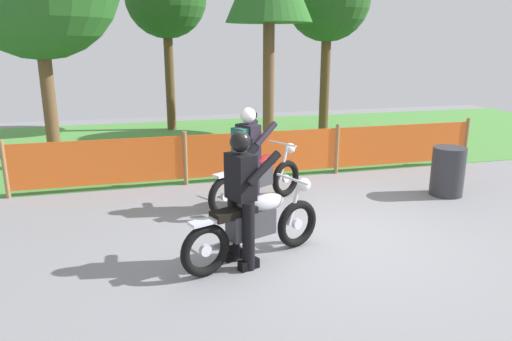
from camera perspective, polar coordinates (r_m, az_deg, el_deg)
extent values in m
cube|color=gray|center=(6.95, 8.11, -7.88)|extent=(24.00, 24.00, 0.02)
cube|color=#4C8C3D|center=(13.35, -3.63, 3.51)|extent=(24.00, 7.74, 0.01)
cylinder|color=olive|center=(9.46, -27.86, 0.12)|extent=(0.08, 0.08, 1.05)
cylinder|color=olive|center=(9.26, -8.46, 1.45)|extent=(0.08, 0.08, 1.05)
cylinder|color=olive|center=(10.11, 9.66, 2.56)|extent=(0.08, 0.08, 1.05)
cylinder|color=olive|center=(11.77, 23.84, 3.25)|extent=(0.08, 0.08, 1.05)
cube|color=orange|center=(9.22, -18.28, 0.91)|extent=(3.09, 0.02, 0.85)
cube|color=orange|center=(9.56, 0.99, 2.17)|extent=(3.09, 0.02, 0.85)
cube|color=orange|center=(10.85, 17.30, 3.05)|extent=(3.09, 0.02, 0.85)
cylinder|color=brown|center=(11.19, -23.49, 7.32)|extent=(0.28, 0.28, 2.82)
cylinder|color=brown|center=(15.23, -10.28, 10.70)|extent=(0.28, 0.28, 3.14)
cylinder|color=brown|center=(11.93, 1.50, 9.74)|extent=(0.28, 0.28, 3.13)
cylinder|color=brown|center=(14.34, 8.23, 10.32)|extent=(0.28, 0.28, 3.04)
torus|color=black|center=(8.53, 3.58, -0.95)|extent=(0.63, 0.43, 0.66)
cylinder|color=silver|center=(8.53, 3.58, -0.95)|extent=(0.16, 0.13, 0.14)
torus|color=black|center=(7.55, -3.74, -3.11)|extent=(0.63, 0.43, 0.66)
cylinder|color=silver|center=(7.55, -3.74, -3.11)|extent=(0.16, 0.13, 0.14)
cube|color=#38383D|center=(7.93, -0.12, -0.76)|extent=(0.66, 0.52, 0.33)
ellipsoid|color=maroon|center=(8.04, 1.08, 1.12)|extent=(0.59, 0.48, 0.23)
cube|color=black|center=(7.71, -1.48, 0.27)|extent=(0.62, 0.48, 0.10)
cube|color=silver|center=(7.44, -3.79, -0.46)|extent=(0.40, 0.33, 0.04)
cylinder|color=silver|center=(8.40, 3.33, 0.93)|extent=(0.24, 0.17, 0.59)
sphere|color=white|center=(8.47, 4.11, 2.68)|extent=(0.25, 0.25, 0.19)
cylinder|color=silver|center=(8.29, 3.18, 3.23)|extent=(0.34, 0.55, 0.03)
cylinder|color=silver|center=(7.90, -2.45, -2.75)|extent=(0.53, 0.35, 0.07)
torus|color=black|center=(6.47, 4.95, -6.36)|extent=(0.65, 0.34, 0.65)
cylinder|color=silver|center=(6.47, 4.95, -6.36)|extent=(0.16, 0.11, 0.14)
torus|color=black|center=(5.70, -6.07, -9.48)|extent=(0.65, 0.34, 0.65)
cylinder|color=silver|center=(5.70, -6.07, -9.48)|extent=(0.16, 0.11, 0.14)
cube|color=#38383D|center=(5.96, -0.59, -6.35)|extent=(0.66, 0.45, 0.33)
ellipsoid|color=#B7B7C1|center=(6.01, 1.22, -3.87)|extent=(0.58, 0.42, 0.22)
cube|color=black|center=(5.75, -2.67, -5.10)|extent=(0.61, 0.42, 0.10)
cube|color=silver|center=(5.56, -6.18, -6.13)|extent=(0.40, 0.29, 0.04)
cylinder|color=silver|center=(6.33, 4.59, -4.00)|extent=(0.24, 0.14, 0.58)
sphere|color=white|center=(6.36, 5.75, -1.71)|extent=(0.24, 0.24, 0.18)
cylinder|color=silver|center=(6.20, 4.37, -1.04)|extent=(0.25, 0.58, 0.03)
cylinder|color=silver|center=(6.00, -3.79, -8.78)|extent=(0.55, 0.27, 0.07)
cylinder|color=black|center=(7.96, -1.72, -1.35)|extent=(0.20, 0.20, 0.86)
cube|color=black|center=(8.08, -1.70, -3.87)|extent=(0.28, 0.22, 0.12)
cylinder|color=black|center=(7.74, -0.10, -1.83)|extent=(0.20, 0.20, 0.86)
cube|color=black|center=(7.86, -0.10, -4.41)|extent=(0.28, 0.22, 0.12)
cube|color=black|center=(7.68, -0.94, 3.49)|extent=(0.39, 0.43, 0.56)
cylinder|color=black|center=(7.93, -1.12, 4.77)|extent=(0.47, 0.33, 0.38)
cylinder|color=black|center=(7.63, 1.18, 4.35)|extent=(0.47, 0.33, 0.38)
sphere|color=white|center=(7.60, -0.96, 6.63)|extent=(0.34, 0.34, 0.25)
cube|color=black|center=(7.67, -0.42, 6.71)|extent=(0.12, 0.17, 0.08)
cube|color=#194C47|center=(7.56, -1.87, 3.60)|extent=(0.28, 0.32, 0.40)
cylinder|color=black|center=(6.03, -2.68, -6.91)|extent=(0.19, 0.19, 0.86)
cube|color=black|center=(6.18, -2.63, -10.10)|extent=(0.28, 0.20, 0.12)
cylinder|color=black|center=(5.78, -0.89, -7.88)|extent=(0.19, 0.19, 0.86)
cube|color=black|center=(5.94, -0.88, -11.17)|extent=(0.28, 0.20, 0.12)
cube|color=black|center=(5.67, -1.86, -0.75)|extent=(0.35, 0.42, 0.56)
cylinder|color=black|center=(5.91, -1.65, 1.16)|extent=(0.49, 0.27, 0.38)
cylinder|color=black|center=(5.57, 0.94, 0.27)|extent=(0.49, 0.27, 0.38)
sphere|color=black|center=(5.57, -1.90, 3.46)|extent=(0.32, 0.32, 0.25)
cube|color=black|center=(5.62, -1.06, 3.59)|extent=(0.09, 0.18, 0.08)
cylinder|color=#2D2D33|center=(9.23, 21.98, -0.10)|extent=(0.58, 0.58, 0.88)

